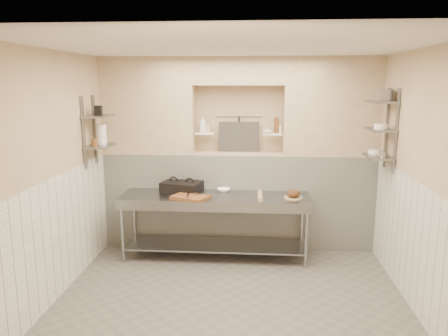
# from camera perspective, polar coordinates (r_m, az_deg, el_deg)

# --- Properties ---
(floor) EXTENTS (4.00, 3.90, 0.10)m
(floor) POSITION_cam_1_polar(r_m,az_deg,el_deg) (5.27, 0.93, -17.10)
(floor) COLOR #645E59
(floor) RESTS_ON ground
(ceiling) EXTENTS (4.00, 3.90, 0.10)m
(ceiling) POSITION_cam_1_polar(r_m,az_deg,el_deg) (4.66, 1.05, 16.15)
(ceiling) COLOR silver
(ceiling) RESTS_ON ground
(wall_left) EXTENTS (0.10, 3.90, 2.80)m
(wall_left) POSITION_cam_1_polar(r_m,az_deg,el_deg) (5.29, -21.79, -1.05)
(wall_left) COLOR tan
(wall_left) RESTS_ON ground
(wall_right) EXTENTS (0.10, 3.90, 2.80)m
(wall_right) POSITION_cam_1_polar(r_m,az_deg,el_deg) (5.07, 24.79, -1.77)
(wall_right) COLOR tan
(wall_right) RESTS_ON ground
(wall_back) EXTENTS (4.00, 0.10, 2.80)m
(wall_back) POSITION_cam_1_polar(r_m,az_deg,el_deg) (6.72, 1.99, 2.21)
(wall_back) COLOR tan
(wall_back) RESTS_ON ground
(wall_front) EXTENTS (4.00, 0.10, 2.80)m
(wall_front) POSITION_cam_1_polar(r_m,az_deg,el_deg) (2.85, -1.43, -10.35)
(wall_front) COLOR tan
(wall_front) RESTS_ON ground
(backwall_lower) EXTENTS (4.00, 0.40, 1.40)m
(backwall_lower) POSITION_cam_1_polar(r_m,az_deg,el_deg) (6.62, 1.86, -4.12)
(backwall_lower) COLOR white
(backwall_lower) RESTS_ON floor
(alcove_sill) EXTENTS (1.30, 0.40, 0.02)m
(alcove_sill) POSITION_cam_1_polar(r_m,az_deg,el_deg) (6.47, 1.90, 1.95)
(alcove_sill) COLOR tan
(alcove_sill) RESTS_ON backwall_lower
(backwall_pillar_left) EXTENTS (1.35, 0.40, 1.40)m
(backwall_pillar_left) POSITION_cam_1_polar(r_m,az_deg,el_deg) (6.59, -9.76, 8.00)
(backwall_pillar_left) COLOR tan
(backwall_pillar_left) RESTS_ON backwall_lower
(backwall_pillar_right) EXTENTS (1.35, 0.40, 1.40)m
(backwall_pillar_right) POSITION_cam_1_polar(r_m,az_deg,el_deg) (6.48, 13.84, 7.79)
(backwall_pillar_right) COLOR tan
(backwall_pillar_right) RESTS_ON backwall_lower
(backwall_header) EXTENTS (1.30, 0.40, 0.40)m
(backwall_header) POSITION_cam_1_polar(r_m,az_deg,el_deg) (6.39, 1.97, 12.54)
(backwall_header) COLOR tan
(backwall_header) RESTS_ON backwall_lower
(wainscot_left) EXTENTS (0.02, 3.90, 1.40)m
(wainscot_left) POSITION_cam_1_polar(r_m,az_deg,el_deg) (5.44, -20.68, -8.28)
(wainscot_left) COLOR white
(wainscot_left) RESTS_ON floor
(wainscot_right) EXTENTS (0.02, 3.90, 1.40)m
(wainscot_right) POSITION_cam_1_polar(r_m,az_deg,el_deg) (5.24, 23.54, -9.25)
(wainscot_right) COLOR white
(wainscot_right) RESTS_ON floor
(alcove_shelf_left) EXTENTS (0.28, 0.16, 0.02)m
(alcove_shelf_left) POSITION_cam_1_polar(r_m,az_deg,el_deg) (6.47, -2.52, 4.54)
(alcove_shelf_left) COLOR white
(alcove_shelf_left) RESTS_ON backwall_lower
(alcove_shelf_right) EXTENTS (0.28, 0.16, 0.02)m
(alcove_shelf_right) POSITION_cam_1_polar(r_m,az_deg,el_deg) (6.43, 6.38, 4.44)
(alcove_shelf_right) COLOR white
(alcove_shelf_right) RESTS_ON backwall_lower
(utensil_rail) EXTENTS (0.70, 0.02, 0.02)m
(utensil_rail) POSITION_cam_1_polar(r_m,az_deg,el_deg) (6.58, 1.99, 6.83)
(utensil_rail) COLOR gray
(utensil_rail) RESTS_ON wall_back
(hanging_steel) EXTENTS (0.02, 0.02, 0.30)m
(hanging_steel) POSITION_cam_1_polar(r_m,az_deg,el_deg) (6.57, 1.98, 5.34)
(hanging_steel) COLOR black
(hanging_steel) RESTS_ON utensil_rail
(splash_panel) EXTENTS (0.60, 0.08, 0.45)m
(splash_panel) POSITION_cam_1_polar(r_m,az_deg,el_deg) (6.54, 1.95, 4.08)
(splash_panel) COLOR #383330
(splash_panel) RESTS_ON alcove_sill
(shelf_rail_left_a) EXTENTS (0.03, 0.03, 0.95)m
(shelf_rail_left_a) POSITION_cam_1_polar(r_m,az_deg,el_deg) (6.33, -16.51, 4.85)
(shelf_rail_left_a) COLOR slate
(shelf_rail_left_a) RESTS_ON wall_left
(shelf_rail_left_b) EXTENTS (0.03, 0.03, 0.95)m
(shelf_rail_left_b) POSITION_cam_1_polar(r_m,az_deg,el_deg) (5.96, -17.86, 4.41)
(shelf_rail_left_b) COLOR slate
(shelf_rail_left_b) RESTS_ON wall_left
(wall_shelf_left_lower) EXTENTS (0.30, 0.50, 0.02)m
(wall_shelf_left_lower) POSITION_cam_1_polar(r_m,az_deg,el_deg) (6.12, -15.88, 2.80)
(wall_shelf_left_lower) COLOR slate
(wall_shelf_left_lower) RESTS_ON wall_left
(wall_shelf_left_upper) EXTENTS (0.30, 0.50, 0.03)m
(wall_shelf_left_upper) POSITION_cam_1_polar(r_m,az_deg,el_deg) (6.08, -16.08, 6.53)
(wall_shelf_left_upper) COLOR slate
(wall_shelf_left_upper) RESTS_ON wall_left
(shelf_rail_right_a) EXTENTS (0.03, 0.03, 1.05)m
(shelf_rail_right_a) POSITION_cam_1_polar(r_m,az_deg,el_deg) (6.16, 20.48, 4.91)
(shelf_rail_right_a) COLOR slate
(shelf_rail_right_a) RESTS_ON wall_right
(shelf_rail_right_b) EXTENTS (0.03, 0.03, 1.05)m
(shelf_rail_right_b) POSITION_cam_1_polar(r_m,az_deg,el_deg) (5.77, 21.56, 4.47)
(shelf_rail_right_b) COLOR slate
(shelf_rail_right_b) RESTS_ON wall_right
(wall_shelf_right_lower) EXTENTS (0.30, 0.50, 0.02)m
(wall_shelf_right_lower) POSITION_cam_1_polar(r_m,az_deg,el_deg) (5.97, 19.53, 1.41)
(wall_shelf_right_lower) COLOR slate
(wall_shelf_right_lower) RESTS_ON wall_right
(wall_shelf_right_mid) EXTENTS (0.30, 0.50, 0.02)m
(wall_shelf_right_mid) POSITION_cam_1_polar(r_m,az_deg,el_deg) (5.93, 19.75, 4.75)
(wall_shelf_right_mid) COLOR slate
(wall_shelf_right_mid) RESTS_ON wall_right
(wall_shelf_right_upper) EXTENTS (0.30, 0.50, 0.03)m
(wall_shelf_right_upper) POSITION_cam_1_polar(r_m,az_deg,el_deg) (5.90, 19.97, 8.12)
(wall_shelf_right_upper) COLOR slate
(wall_shelf_right_upper) RESTS_ON wall_right
(prep_table) EXTENTS (2.60, 0.70, 0.90)m
(prep_table) POSITION_cam_1_polar(r_m,az_deg,el_deg) (6.12, -1.21, -5.98)
(prep_table) COLOR gray
(prep_table) RESTS_ON floor
(panini_press) EXTENTS (0.62, 0.52, 0.14)m
(panini_press) POSITION_cam_1_polar(r_m,az_deg,el_deg) (6.28, -5.54, -2.45)
(panini_press) COLOR black
(panini_press) RESTS_ON prep_table
(cutting_board) EXTENTS (0.55, 0.48, 0.04)m
(cutting_board) POSITION_cam_1_polar(r_m,az_deg,el_deg) (5.91, -4.41, -3.81)
(cutting_board) COLOR brown
(cutting_board) RESTS_ON prep_table
(knife_blade) EXTENTS (0.28, 0.04, 0.01)m
(knife_blade) POSITION_cam_1_polar(r_m,az_deg,el_deg) (5.95, -2.59, -3.42)
(knife_blade) COLOR gray
(knife_blade) RESTS_ON cutting_board
(tongs) EXTENTS (0.05, 0.26, 0.02)m
(tongs) POSITION_cam_1_polar(r_m,az_deg,el_deg) (5.87, -4.73, -3.56)
(tongs) COLOR gray
(tongs) RESTS_ON cutting_board
(mixing_bowl) EXTENTS (0.22, 0.22, 0.05)m
(mixing_bowl) POSITION_cam_1_polar(r_m,az_deg,el_deg) (6.27, -0.03, -2.89)
(mixing_bowl) COLOR white
(mixing_bowl) RESTS_ON prep_table
(rolling_pin) EXTENTS (0.07, 0.44, 0.07)m
(rolling_pin) POSITION_cam_1_polar(r_m,az_deg,el_deg) (5.93, 4.73, -3.64)
(rolling_pin) COLOR tan
(rolling_pin) RESTS_ON prep_table
(bread_board) EXTENTS (0.25, 0.25, 0.01)m
(bread_board) POSITION_cam_1_polar(r_m,az_deg,el_deg) (5.99, 9.02, -3.86)
(bread_board) COLOR tan
(bread_board) RESTS_ON prep_table
(bread_loaf) EXTENTS (0.18, 0.18, 0.11)m
(bread_loaf) POSITION_cam_1_polar(r_m,az_deg,el_deg) (5.97, 9.03, -3.30)
(bread_loaf) COLOR #4C2D19
(bread_loaf) RESTS_ON bread_board
(bottle_soap) EXTENTS (0.10, 0.10, 0.25)m
(bottle_soap) POSITION_cam_1_polar(r_m,az_deg,el_deg) (6.44, -2.80, 5.72)
(bottle_soap) COLOR white
(bottle_soap) RESTS_ON alcove_shelf_left
(jar_alcove) EXTENTS (0.08, 0.08, 0.11)m
(jar_alcove) POSITION_cam_1_polar(r_m,az_deg,el_deg) (6.46, -2.12, 5.15)
(jar_alcove) COLOR tan
(jar_alcove) RESTS_ON alcove_shelf_left
(bowl_alcove) EXTENTS (0.15, 0.15, 0.04)m
(bowl_alcove) POSITION_cam_1_polar(r_m,az_deg,el_deg) (6.38, 5.67, 4.71)
(bowl_alcove) COLOR white
(bowl_alcove) RESTS_ON alcove_shelf_right
(condiment_a) EXTENTS (0.06, 0.06, 0.21)m
(condiment_a) POSITION_cam_1_polar(r_m,az_deg,el_deg) (6.42, 6.94, 5.46)
(condiment_a) COLOR brown
(condiment_a) RESTS_ON alcove_shelf_right
(condiment_b) EXTENTS (0.06, 0.06, 0.23)m
(condiment_b) POSITION_cam_1_polar(r_m,az_deg,el_deg) (6.45, 6.82, 5.60)
(condiment_b) COLOR brown
(condiment_b) RESTS_ON alcove_shelf_right
(condiment_c) EXTENTS (0.07, 0.07, 0.11)m
(condiment_c) POSITION_cam_1_polar(r_m,az_deg,el_deg) (6.46, 7.30, 5.05)
(condiment_c) COLOR white
(condiment_c) RESTS_ON alcove_shelf_right
(jug_left) EXTENTS (0.13, 0.13, 0.27)m
(jug_left) POSITION_cam_1_polar(r_m,az_deg,el_deg) (6.17, -15.72, 4.24)
(jug_left) COLOR white
(jug_left) RESTS_ON wall_shelf_left_lower
(jar_left) EXTENTS (0.08, 0.08, 0.11)m
(jar_left) POSITION_cam_1_polar(r_m,az_deg,el_deg) (5.94, -16.54, 3.19)
(jar_left) COLOR brown
(jar_left) RESTS_ON wall_shelf_left_lower
(box_left_upper) EXTENTS (0.10, 0.10, 0.13)m
(box_left_upper) POSITION_cam_1_polar(r_m,az_deg,el_deg) (6.09, -16.08, 7.25)
(box_left_upper) COLOR black
(box_left_upper) RESTS_ON wall_shelf_left_upper
(bowl_right) EXTENTS (0.18, 0.18, 0.05)m
(bowl_right) POSITION_cam_1_polar(r_m,az_deg,el_deg) (6.12, 19.18, 2.02)
(bowl_right) COLOR white
(bowl_right) RESTS_ON wall_shelf_right_lower
(canister_right) EXTENTS (0.09, 0.09, 0.09)m
(canister_right) POSITION_cam_1_polar(r_m,az_deg,el_deg) (5.80, 20.01, 1.68)
(canister_right) COLOR gray
(canister_right) RESTS_ON wall_shelf_right_lower
(bowl_right_mid) EXTENTS (0.17, 0.17, 0.06)m
(bowl_right_mid) POSITION_cam_1_polar(r_m,az_deg,el_deg) (5.90, 19.83, 5.15)
(bowl_right_mid) COLOR white
(bowl_right_mid) RESTS_ON wall_shelf_right_mid
(basket_right) EXTENTS (0.22, 0.25, 0.14)m
(basket_right) POSITION_cam_1_polar(r_m,az_deg,el_deg) (5.90, 20.04, 8.93)
(basket_right) COLOR gray
(basket_right) RESTS_ON wall_shelf_right_upper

